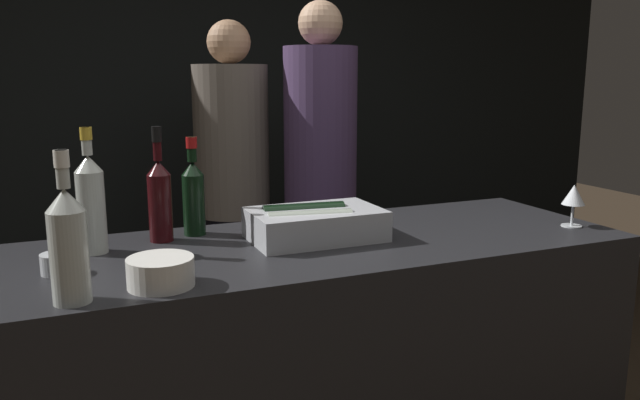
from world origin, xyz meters
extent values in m
cube|color=black|center=(0.00, 2.53, 1.40)|extent=(6.40, 0.06, 2.80)
cube|color=black|center=(0.00, 0.34, 0.50)|extent=(1.87, 0.68, 1.00)
cube|color=#B7BABF|center=(-0.02, 0.37, 1.05)|extent=(0.40, 0.25, 0.09)
cylinder|color=#9EA899|center=(-0.05, 0.33, 1.07)|extent=(0.26, 0.11, 0.06)
cylinder|color=black|center=(-0.04, 0.41, 1.07)|extent=(0.26, 0.10, 0.07)
cylinder|color=silver|center=(-0.52, 0.11, 1.04)|extent=(0.16, 0.16, 0.07)
cylinder|color=gray|center=(-0.52, 0.11, 1.07)|extent=(0.13, 0.13, 0.01)
cylinder|color=silver|center=(0.83, 0.19, 1.00)|extent=(0.07, 0.07, 0.00)
cylinder|color=silver|center=(0.83, 0.19, 1.04)|extent=(0.01, 0.01, 0.07)
cone|color=silver|center=(0.83, 0.19, 1.11)|extent=(0.07, 0.07, 0.07)
cylinder|color=silver|center=(-0.75, 0.31, 1.03)|extent=(0.08, 0.08, 0.05)
sphere|color=#F4C66B|center=(-0.75, 0.31, 1.03)|extent=(0.04, 0.04, 0.04)
cylinder|color=#B2B7AD|center=(-0.72, 0.07, 1.10)|extent=(0.08, 0.08, 0.21)
cone|color=#B2B7AD|center=(-0.72, 0.07, 1.23)|extent=(0.08, 0.08, 0.05)
cylinder|color=#B2B7AD|center=(-0.72, 0.07, 1.30)|extent=(0.03, 0.03, 0.08)
cylinder|color=silver|center=(-0.72, 0.07, 1.32)|extent=(0.03, 0.03, 0.04)
cylinder|color=black|center=(-0.46, 0.53, 1.10)|extent=(0.07, 0.07, 0.20)
cone|color=black|center=(-0.46, 0.53, 1.22)|extent=(0.07, 0.07, 0.04)
cylinder|color=black|center=(-0.46, 0.53, 1.30)|extent=(0.03, 0.03, 0.10)
cylinder|color=black|center=(-0.46, 0.53, 1.32)|extent=(0.03, 0.03, 0.05)
cylinder|color=#B2B7AD|center=(-0.65, 0.47, 1.12)|extent=(0.08, 0.08, 0.23)
cone|color=#B2B7AD|center=(-0.65, 0.47, 1.26)|extent=(0.08, 0.08, 0.05)
cylinder|color=#B2B7AD|center=(-0.65, 0.47, 1.32)|extent=(0.03, 0.03, 0.08)
cylinder|color=gold|center=(-0.65, 0.47, 1.34)|extent=(0.03, 0.03, 0.03)
cylinder|color=black|center=(-0.35, 0.57, 1.10)|extent=(0.07, 0.07, 0.19)
cone|color=black|center=(-0.35, 0.57, 1.21)|extent=(0.07, 0.07, 0.04)
cylinder|color=black|center=(-0.35, 0.57, 1.27)|extent=(0.03, 0.03, 0.08)
cylinder|color=maroon|center=(-0.35, 0.57, 1.29)|extent=(0.03, 0.03, 0.03)
cube|color=black|center=(0.07, 1.65, 0.40)|extent=(0.28, 0.20, 0.81)
cylinder|color=#60564C|center=(0.07, 1.65, 1.18)|extent=(0.37, 0.37, 0.74)
sphere|color=tan|center=(0.07, 1.65, 1.65)|extent=(0.21, 0.21, 0.21)
cube|color=black|center=(0.45, 1.43, 0.43)|extent=(0.27, 0.19, 0.86)
cylinder|color=#473356|center=(0.45, 1.43, 1.24)|extent=(0.35, 0.35, 0.77)
sphere|color=tan|center=(0.45, 1.43, 1.73)|extent=(0.21, 0.21, 0.21)
camera|label=1|loc=(-0.72, -1.35, 1.49)|focal=35.00mm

